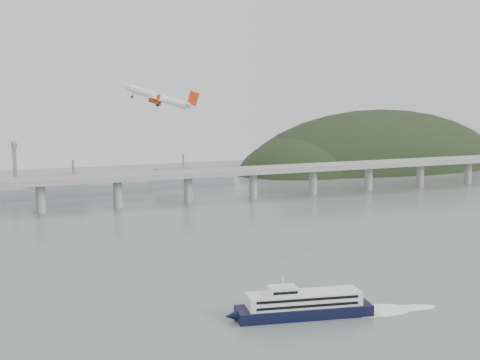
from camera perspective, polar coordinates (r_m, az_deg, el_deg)
name	(u,v)px	position (r m, az deg, el deg)	size (l,w,h in m)	color
ground	(291,284)	(266.95, 4.55, -9.19)	(900.00, 900.00, 0.00)	slate
bridge	(159,180)	(446.64, -7.22, 0.02)	(800.00, 22.00, 23.90)	gray
headland	(390,185)	(695.02, 13.19, -0.40)	(365.00, 155.00, 156.00)	black
ferry	(304,305)	(229.99, 5.69, -10.98)	(78.57, 24.20, 14.91)	black
airliner	(160,98)	(321.53, -7.15, 7.26)	(36.23, 34.21, 14.63)	white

